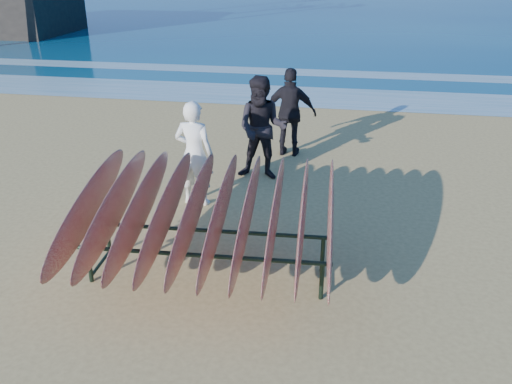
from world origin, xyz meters
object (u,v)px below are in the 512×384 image
surfboard_rack (206,215)px  person_white (194,154)px  person_dark_a (262,129)px  person_dark_b (290,113)px

surfboard_rack → person_white: (-0.79, 2.19, -0.02)m
person_white → person_dark_a: bearing=-120.4°
surfboard_rack → person_dark_b: (0.48, 4.85, 0.01)m
person_white → person_dark_a: size_ratio=0.92×
person_dark_a → person_dark_b: person_dark_a is taller
surfboard_rack → person_white: size_ratio=1.87×
surfboard_rack → person_dark_b: 4.88m
person_white → surfboard_rack: bearing=114.1°
person_white → person_dark_a: person_dark_a is taller
person_dark_a → surfboard_rack: bearing=-91.3°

